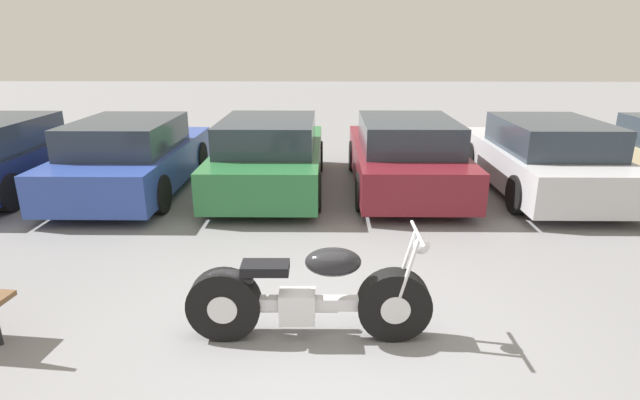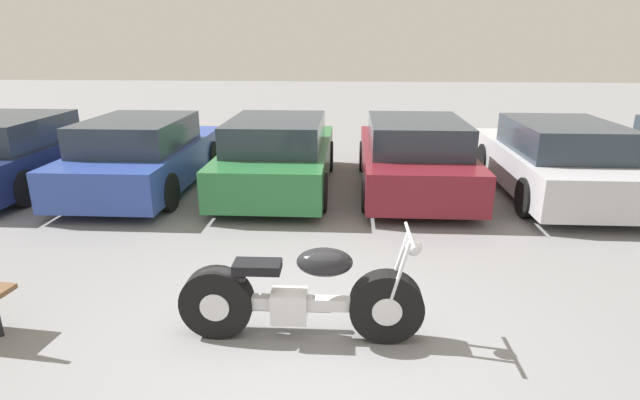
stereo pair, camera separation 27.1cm
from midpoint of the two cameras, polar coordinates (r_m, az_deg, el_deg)
The scene contains 7 objects.
ground_plane at distance 4.85m, azimuth -1.57°, elevation -16.47°, with size 60.00×60.00×0.00m, color slate.
motorcycle at distance 4.78m, azimuth -3.21°, elevation -11.00°, with size 2.31×0.62×1.09m.
parked_car_navy at distance 11.20m, azimuth -33.36°, elevation 4.23°, with size 1.95×4.28×1.36m.
parked_car_blue at distance 9.95m, azimuth -21.34°, elevation 4.59°, with size 1.95×4.28×1.36m.
parked_car_green at distance 9.45m, azimuth -6.56°, elevation 5.06°, with size 1.95×4.28×1.36m.
parked_car_maroon at distance 9.50m, azimuth 8.86°, elevation 5.03°, with size 1.95×4.28×1.36m.
parked_car_silver at distance 10.05m, azimuth 23.45°, elevation 4.47°, with size 1.95×4.28×1.36m.
Camera 1 is at (0.05, -4.00, 2.75)m, focal length 28.00 mm.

